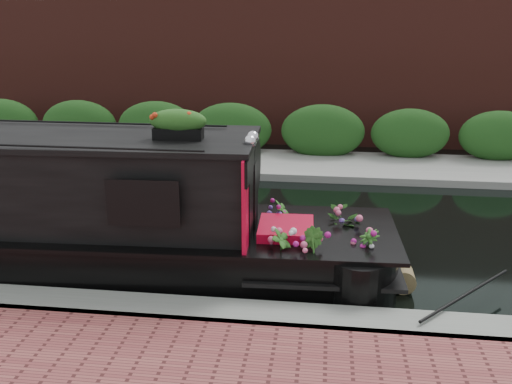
# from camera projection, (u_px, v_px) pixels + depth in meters

# --- Properties ---
(ground) EXTENTS (80.00, 80.00, 0.00)m
(ground) POSITION_uv_depth(u_px,v_px,m) (188.00, 226.00, 10.30)
(ground) COLOR black
(ground) RESTS_ON ground
(near_bank_coping) EXTENTS (40.00, 0.60, 0.50)m
(near_bank_coping) POSITION_uv_depth(u_px,v_px,m) (126.00, 321.00, 7.19)
(near_bank_coping) COLOR gray
(near_bank_coping) RESTS_ON ground
(far_bank_path) EXTENTS (40.00, 2.40, 0.34)m
(far_bank_path) POSITION_uv_depth(u_px,v_px,m) (228.00, 166.00, 14.27)
(far_bank_path) COLOR gray
(far_bank_path) RESTS_ON ground
(far_hedge) EXTENTS (40.00, 1.10, 2.80)m
(far_hedge) POSITION_uv_depth(u_px,v_px,m) (234.00, 157.00, 15.12)
(far_hedge) COLOR #1C4517
(far_hedge) RESTS_ON ground
(far_brick_wall) EXTENTS (40.00, 1.00, 8.00)m
(far_brick_wall) POSITION_uv_depth(u_px,v_px,m) (246.00, 140.00, 17.10)
(far_brick_wall) COLOR #50211B
(far_brick_wall) RESTS_ON ground
(rope_fender) EXTENTS (0.34, 0.36, 0.34)m
(rope_fender) POSITION_uv_depth(u_px,v_px,m) (402.00, 278.00, 7.95)
(rope_fender) COLOR olive
(rope_fender) RESTS_ON ground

